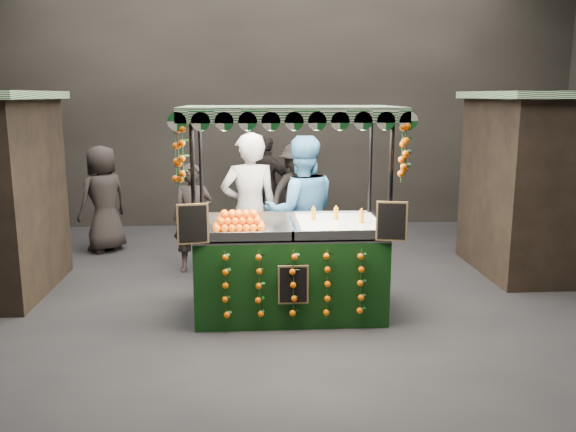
{
  "coord_description": "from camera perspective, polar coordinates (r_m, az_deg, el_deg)",
  "views": [
    {
      "loc": [
        -0.36,
        -6.86,
        2.55
      ],
      "look_at": [
        0.11,
        0.39,
        1.09
      ],
      "focal_mm": 37.68,
      "sensor_mm": 36.0,
      "label": 1
    }
  ],
  "objects": [
    {
      "name": "ground",
      "position": [
        7.33,
        -0.69,
        -9.0
      ],
      "size": [
        12.0,
        12.0,
        0.0
      ],
      "primitive_type": "plane",
      "color": "black",
      "rests_on": "ground"
    },
    {
      "name": "market_hall",
      "position": [
        6.92,
        -0.76,
        18.27
      ],
      "size": [
        12.1,
        10.1,
        5.05
      ],
      "color": "black",
      "rests_on": "ground"
    },
    {
      "name": "juice_stall",
      "position": [
        7.06,
        0.24,
        -3.38
      ],
      "size": [
        2.5,
        1.47,
        2.43
      ],
      "color": "black",
      "rests_on": "ground"
    },
    {
      "name": "vendor_grey",
      "position": [
        7.96,
        -3.65,
        0.42
      ],
      "size": [
        0.83,
        0.61,
        2.08
      ],
      "rotation": [
        0.0,
        0.0,
        3.3
      ],
      "color": "slate",
      "rests_on": "ground"
    },
    {
      "name": "vendor_blue",
      "position": [
        7.98,
        1.26,
        0.29
      ],
      "size": [
        1.05,
        0.85,
        2.04
      ],
      "rotation": [
        0.0,
        0.0,
        3.23
      ],
      "color": "#2B5C8C",
      "rests_on": "ground"
    },
    {
      "name": "shopper_0",
      "position": [
        8.88,
        -8.95,
        -0.19
      ],
      "size": [
        0.59,
        0.39,
        1.59
      ],
      "rotation": [
        0.0,
        0.0,
        -0.03
      ],
      "color": "black",
      "rests_on": "ground"
    },
    {
      "name": "shopper_1",
      "position": [
        9.91,
        19.09,
        1.12
      ],
      "size": [
        1.03,
        0.89,
        1.79
      ],
      "rotation": [
        0.0,
        0.0,
        -0.28
      ],
      "color": "black",
      "rests_on": "ground"
    },
    {
      "name": "shopper_2",
      "position": [
        11.11,
        -2.02,
        2.84
      ],
      "size": [
        1.15,
        0.87,
        1.81
      ],
      "rotation": [
        0.0,
        0.0,
        2.68
      ],
      "color": "black",
      "rests_on": "ground"
    },
    {
      "name": "shopper_3",
      "position": [
        10.48,
        0.81,
        2.12
      ],
      "size": [
        1.29,
        1.17,
        1.74
      ],
      "rotation": [
        0.0,
        0.0,
        0.61
      ],
      "color": "#2D2925",
      "rests_on": "ground"
    },
    {
      "name": "shopper_4",
      "position": [
        10.36,
        -17.02,
        1.56
      ],
      "size": [
        1.0,
        1.0,
        1.75
      ],
      "rotation": [
        0.0,
        0.0,
        3.92
      ],
      "color": "black",
      "rests_on": "ground"
    },
    {
      "name": "shopper_5",
      "position": [
        11.14,
        22.21,
        1.35
      ],
      "size": [
        1.11,
        1.48,
        1.56
      ],
      "rotation": [
        0.0,
        0.0,
        2.09
      ],
      "color": "#2E2725",
      "rests_on": "ground"
    },
    {
      "name": "shopper_6",
      "position": [
        11.62,
        0.41,
        2.77
      ],
      "size": [
        0.41,
        0.61,
        1.63
      ],
      "rotation": [
        0.0,
        0.0,
        -1.53
      ],
      "color": "black",
      "rests_on": "ground"
    }
  ]
}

